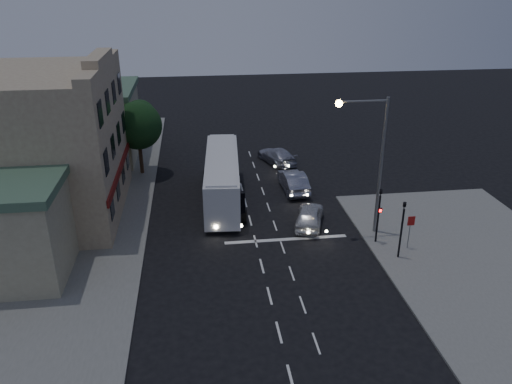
{
  "coord_description": "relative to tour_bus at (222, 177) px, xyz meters",
  "views": [
    {
      "loc": [
        -3.53,
        -25.99,
        15.81
      ],
      "look_at": [
        0.4,
        4.89,
        2.2
      ],
      "focal_mm": 35.0,
      "sensor_mm": 36.0,
      "label": 1
    }
  ],
  "objects": [
    {
      "name": "tour_bus",
      "position": [
        0.0,
        0.0,
        0.0
      ],
      "size": [
        3.16,
        11.61,
        3.52
      ],
      "rotation": [
        0.0,
        0.0,
        -0.07
      ],
      "color": "silver",
      "rests_on": "ground"
    },
    {
      "name": "regulatory_sign",
      "position": [
        10.97,
        -8.9,
        -0.31
      ],
      "size": [
        0.45,
        0.12,
        2.2
      ],
      "color": "slate",
      "rests_on": "sidewalk_near"
    },
    {
      "name": "car_sedan_b",
      "position": [
        5.41,
        7.58,
        -1.2
      ],
      "size": [
        3.46,
        5.22,
        1.41
      ],
      "primitive_type": "imported",
      "rotation": [
        0.0,
        0.0,
        3.48
      ],
      "color": "#A5A7B7",
      "rests_on": "ground"
    },
    {
      "name": "ground",
      "position": [
        1.67,
        -8.66,
        -1.9
      ],
      "size": [
        120.0,
        120.0,
        0.0
      ],
      "primitive_type": "plane",
      "color": "black"
    },
    {
      "name": "main_building",
      "position": [
        -12.29,
        -0.66,
        3.26
      ],
      "size": [
        10.12,
        12.0,
        11.0
      ],
      "color": "#987F64",
      "rests_on": "sidewalk_far"
    },
    {
      "name": "traffic_signal_main",
      "position": [
        9.27,
        -7.88,
        0.52
      ],
      "size": [
        0.25,
        0.35,
        4.1
      ],
      "color": "black",
      "rests_on": "sidewalk_near"
    },
    {
      "name": "low_building_north",
      "position": [
        -11.83,
        11.34,
        1.49
      ],
      "size": [
        9.4,
        9.4,
        6.5
      ],
      "color": "gray",
      "rests_on": "sidewalk_far"
    },
    {
      "name": "sidewalk_near",
      "position": [
        14.67,
        -12.66,
        -1.84
      ],
      "size": [
        12.0,
        24.0,
        0.12
      ],
      "primitive_type": "cube",
      "color": "slate",
      "rests_on": "ground"
    },
    {
      "name": "streetlight",
      "position": [
        9.01,
        -6.46,
        3.83
      ],
      "size": [
        3.32,
        0.44,
        9.0
      ],
      "color": "slate",
      "rests_on": "sidewalk_near"
    },
    {
      "name": "car_suv",
      "position": [
        5.62,
        -4.86,
        -1.18
      ],
      "size": [
        2.99,
        4.59,
        1.45
      ],
      "primitive_type": "imported",
      "rotation": [
        0.0,
        0.0,
        2.82
      ],
      "color": "silver",
      "rests_on": "ground"
    },
    {
      "name": "road_markings",
      "position": [
        2.95,
        -5.35,
        -1.9
      ],
      "size": [
        8.0,
        30.55,
        0.01
      ],
      "color": "silver",
      "rests_on": "ground"
    },
    {
      "name": "sidewalk_far",
      "position": [
        -11.33,
        -0.66,
        -1.84
      ],
      "size": [
        12.0,
        50.0,
        0.12
      ],
      "primitive_type": "cube",
      "color": "slate",
      "rests_on": "ground"
    },
    {
      "name": "street_tree",
      "position": [
        -6.54,
        6.36,
        2.59
      ],
      "size": [
        4.0,
        4.0,
        6.2
      ],
      "color": "black",
      "rests_on": "sidewalk_far"
    },
    {
      "name": "car_sedan_a",
      "position": [
        5.67,
        1.21,
        -1.12
      ],
      "size": [
        1.89,
        4.86,
        1.58
      ],
      "primitive_type": "imported",
      "rotation": [
        0.0,
        0.0,
        3.19
      ],
      "color": "#8D8F9E",
      "rests_on": "ground"
    },
    {
      "name": "traffic_signal_side",
      "position": [
        9.97,
        -9.86,
        0.52
      ],
      "size": [
        0.18,
        0.15,
        4.1
      ],
      "color": "black",
      "rests_on": "sidewalk_near"
    }
  ]
}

